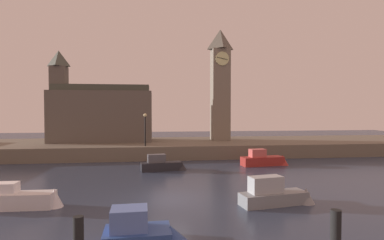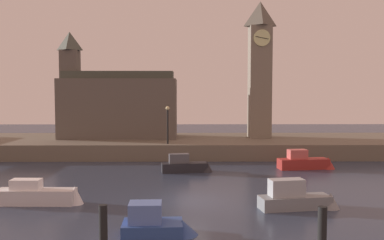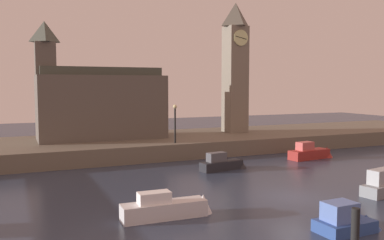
{
  "view_description": "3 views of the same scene",
  "coord_description": "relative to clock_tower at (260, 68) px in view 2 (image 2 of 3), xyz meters",
  "views": [
    {
      "loc": [
        -0.82,
        -17.98,
        5.28
      ],
      "look_at": [
        3.51,
        17.1,
        4.24
      ],
      "focal_mm": 28.37,
      "sensor_mm": 36.0,
      "label": 1
    },
    {
      "loc": [
        0.04,
        -24.14,
        6.25
      ],
      "look_at": [
        0.42,
        15.28,
        3.72
      ],
      "focal_mm": 39.51,
      "sensor_mm": 36.0,
      "label": 2
    },
    {
      "loc": [
        -15.51,
        -20.32,
        6.79
      ],
      "look_at": [
        0.99,
        17.68,
        3.31
      ],
      "focal_mm": 39.04,
      "sensor_mm": 36.0,
      "label": 3
    }
  ],
  "objects": [
    {
      "name": "ground_plane",
      "position": [
        -7.69,
        -20.94,
        -8.93
      ],
      "size": [
        120.0,
        120.0,
        0.0
      ],
      "primitive_type": "plane",
      "color": "#2D384C"
    },
    {
      "name": "far_embankment",
      "position": [
        -7.69,
        -0.94,
        -8.18
      ],
      "size": [
        70.0,
        12.0,
        1.5
      ],
      "primitive_type": "cube",
      "color": "#6B6051",
      "rests_on": "ground"
    },
    {
      "name": "clock_tower",
      "position": [
        0.0,
        0.0,
        0.0
      ],
      "size": [
        2.49,
        2.53,
        14.39
      ],
      "color": "slate",
      "rests_on": "far_embankment"
    },
    {
      "name": "parliament_hall",
      "position": [
        -15.43,
        0.09,
        -3.87
      ],
      "size": [
        12.26,
        5.04,
        11.2
      ],
      "color": "#5B544C",
      "rests_on": "far_embankment"
    },
    {
      "name": "streetlamp",
      "position": [
        -9.54,
        -5.9,
        -5.2
      ],
      "size": [
        0.36,
        0.36,
        3.53
      ],
      "color": "black",
      "rests_on": "far_embankment"
    },
    {
      "name": "mooring_post_left",
      "position": [
        -10.91,
        -29.13,
        -7.94
      ],
      "size": [
        0.33,
        0.33,
        1.97
      ],
      "primitive_type": "cylinder",
      "color": "black",
      "rests_on": "ground"
    },
    {
      "name": "mooring_post_right",
      "position": [
        -2.7,
        -29.85,
        -7.89
      ],
      "size": [
        0.33,
        0.33,
        2.08
      ],
      "primitive_type": "cylinder",
      "color": "black",
      "rests_on": "ground"
    },
    {
      "name": "boat_tour_blue",
      "position": [
        -8.96,
        -26.8,
        -8.44
      ],
      "size": [
        3.4,
        1.68,
        1.46
      ],
      "color": "#2D4C93",
      "rests_on": "ground"
    },
    {
      "name": "boat_dinghy_red",
      "position": [
        2.22,
        -10.65,
        -8.38
      ],
      "size": [
        4.83,
        1.81,
        1.65
      ],
      "color": "maroon",
      "rests_on": "ground"
    },
    {
      "name": "boat_barge_dark",
      "position": [
        -7.68,
        -11.99,
        -8.42
      ],
      "size": [
        4.2,
        1.58,
        1.5
      ],
      "color": "#232328",
      "rests_on": "ground"
    },
    {
      "name": "boat_ferry_white",
      "position": [
        -15.86,
        -21.59,
        -8.41
      ],
      "size": [
        4.94,
        1.23,
        1.51
      ],
      "color": "silver",
      "rests_on": "ground"
    },
    {
      "name": "boat_cruiser_grey",
      "position": [
        -1.6,
        -22.65,
        -8.37
      ],
      "size": [
        4.57,
        1.84,
        1.72
      ],
      "color": "gray",
      "rests_on": "ground"
    }
  ]
}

